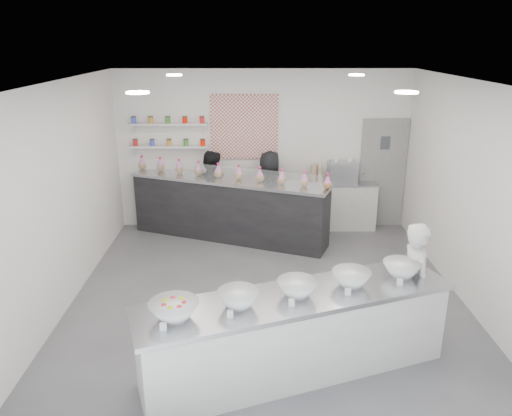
{
  "coord_description": "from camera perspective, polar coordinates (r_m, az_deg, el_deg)",
  "views": [
    {
      "loc": [
        -0.22,
        -6.29,
        3.51
      ],
      "look_at": [
        -0.16,
        0.4,
        1.23
      ],
      "focal_mm": 35.0,
      "sensor_mm": 36.0,
      "label": 1
    }
  ],
  "objects": [
    {
      "name": "ceiling",
      "position": [
        6.31,
        1.51,
        14.16
      ],
      "size": [
        6.0,
        6.0,
        0.0
      ],
      "primitive_type": "plane",
      "rotation": [
        3.14,
        0.0,
        0.0
      ],
      "color": "white",
      "rests_on": "floor"
    },
    {
      "name": "back_door",
      "position": [
        9.91,
        14.25,
        3.85
      ],
      "size": [
        0.88,
        0.04,
        2.1
      ],
      "primitive_type": "cube",
      "color": "gray",
      "rests_on": "floor"
    },
    {
      "name": "staff_right",
      "position": [
        9.31,
        1.56,
        1.77
      ],
      "size": [
        0.77,
        0.5,
        1.57
      ],
      "primitive_type": "imported",
      "rotation": [
        0.0,
        0.0,
        3.15
      ],
      "color": "black",
      "rests_on": "floor"
    },
    {
      "name": "downlight_3",
      "position": [
        8.07,
        11.42,
        14.69
      ],
      "size": [
        0.24,
        0.24,
        0.02
      ],
      "primitive_type": "cylinder",
      "color": "white",
      "rests_on": "ceiling"
    },
    {
      "name": "prep_bowls",
      "position": [
        5.31,
        4.73,
        -9.12
      ],
      "size": [
        3.03,
        1.52,
        0.17
      ],
      "primitive_type": null,
      "rotation": [
        0.0,
        0.0,
        0.34
      ],
      "color": "white",
      "rests_on": "prep_counter"
    },
    {
      "name": "cookie_bags",
      "position": [
        8.89,
        -3.18,
        4.22
      ],
      "size": [
        3.54,
        1.54,
        0.27
      ],
      "primitive_type": null,
      "rotation": [
        0.0,
        0.0,
        -0.38
      ],
      "color": "#D866B9",
      "rests_on": "back_bar"
    },
    {
      "name": "pattern_panel",
      "position": [
        9.4,
        -1.34,
        9.25
      ],
      "size": [
        1.25,
        0.03,
        1.2
      ],
      "primitive_type": "cube",
      "color": "#B24437",
      "rests_on": "back_wall"
    },
    {
      "name": "back_bar",
      "position": [
        9.1,
        -3.1,
        -0.08
      ],
      "size": [
        3.66,
        2.0,
        1.14
      ],
      "primitive_type": "cube",
      "rotation": [
        0.0,
        0.0,
        -0.38
      ],
      "color": "black",
      "rests_on": "floor"
    },
    {
      "name": "preserve_jars",
      "position": [
        9.44,
        -9.97,
        8.59
      ],
      "size": [
        1.45,
        0.1,
        0.56
      ],
      "primitive_type": null,
      "color": "red",
      "rests_on": "jar_shelf_lower"
    },
    {
      "name": "floor",
      "position": [
        7.21,
        1.3,
        -10.34
      ],
      "size": [
        6.0,
        6.0,
        0.0
      ],
      "primitive_type": "plane",
      "color": "#515156",
      "rests_on": "ground"
    },
    {
      "name": "espresso_ledge",
      "position": [
        9.73,
        9.97,
        0.23
      ],
      "size": [
        1.23,
        0.39,
        0.91
      ],
      "primitive_type": "cube",
      "color": "beige",
      "rests_on": "floor"
    },
    {
      "name": "prep_counter",
      "position": [
        5.59,
        4.57,
        -14.18
      ],
      "size": [
        3.53,
        1.91,
        0.94
      ],
      "primitive_type": "cube",
      "rotation": [
        0.0,
        0.0,
        0.34
      ],
      "color": "beige",
      "rests_on": "floor"
    },
    {
      "name": "right_wall",
      "position": [
        7.24,
        23.71,
        1.06
      ],
      "size": [
        0.0,
        6.0,
        6.0
      ],
      "primitive_type": "plane",
      "rotation": [
        1.57,
        0.0,
        -1.57
      ],
      "color": "white",
      "rests_on": "floor"
    },
    {
      "name": "sneeze_guard",
      "position": [
        8.61,
        -4.06,
        3.83
      ],
      "size": [
        3.36,
        1.37,
        0.31
      ],
      "primitive_type": "cube",
      "rotation": [
        0.0,
        0.0,
        -0.38
      ],
      "color": "white",
      "rests_on": "back_bar"
    },
    {
      "name": "cup_stacks",
      "position": [
        9.47,
        6.9,
        3.86
      ],
      "size": [
        0.24,
        0.24,
        0.36
      ],
      "primitive_type": null,
      "color": "#A37B66",
      "rests_on": "espresso_ledge"
    },
    {
      "name": "downlight_0",
      "position": [
        5.45,
        -13.38,
        12.72
      ],
      "size": [
        0.24,
        0.24,
        0.02
      ],
      "primitive_type": "cylinder",
      "color": "white",
      "rests_on": "ceiling"
    },
    {
      "name": "jar_shelf_upper",
      "position": [
        9.43,
        -10.0,
        9.44
      ],
      "size": [
        1.45,
        0.22,
        0.04
      ],
      "primitive_type": "cube",
      "color": "silver",
      "rests_on": "back_wall"
    },
    {
      "name": "staff_left",
      "position": [
        9.33,
        -5.16,
        1.78
      ],
      "size": [
        0.9,
        0.78,
        1.58
      ],
      "primitive_type": "imported",
      "rotation": [
        0.0,
        0.0,
        2.87
      ],
      "color": "black",
      "rests_on": "floor"
    },
    {
      "name": "downlight_1",
      "position": [
        5.56,
        16.83,
        12.55
      ],
      "size": [
        0.24,
        0.24,
        0.02
      ],
      "primitive_type": "cylinder",
      "color": "white",
      "rests_on": "ceiling"
    },
    {
      "name": "downlight_2",
      "position": [
        8.0,
        -9.33,
        14.77
      ],
      "size": [
        0.24,
        0.24,
        0.02
      ],
      "primitive_type": "cylinder",
      "color": "white",
      "rests_on": "ceiling"
    },
    {
      "name": "label_cards",
      "position": [
        4.88,
        3.09,
        -12.45
      ],
      "size": [
        2.66,
        0.04,
        0.07
      ],
      "primitive_type": null,
      "color": "white",
      "rests_on": "prep_counter"
    },
    {
      "name": "jar_shelf_lower",
      "position": [
        9.51,
        -9.86,
        6.95
      ],
      "size": [
        1.45,
        0.22,
        0.04
      ],
      "primitive_type": "cube",
      "color": "silver",
      "rests_on": "back_wall"
    },
    {
      "name": "left_wall",
      "position": [
        7.07,
        -21.47,
        0.95
      ],
      "size": [
        0.0,
        6.0,
        6.0
      ],
      "primitive_type": "plane",
      "rotation": [
        1.57,
        0.0,
        1.57
      ],
      "color": "white",
      "rests_on": "floor"
    },
    {
      "name": "espresso_machine",
      "position": [
        9.54,
        9.85,
        3.97
      ],
      "size": [
        0.53,
        0.36,
        0.4
      ],
      "primitive_type": "cube",
      "color": "#93969E",
      "rests_on": "espresso_ledge"
    },
    {
      "name": "back_wall",
      "position": [
        9.51,
        0.81,
        6.6
      ],
      "size": [
        5.5,
        0.0,
        5.5
      ],
      "primitive_type": "plane",
      "rotation": [
        1.57,
        0.0,
        0.0
      ],
      "color": "white",
      "rests_on": "floor"
    },
    {
      "name": "woman_prep",
      "position": [
        6.25,
        17.73,
        -8.24
      ],
      "size": [
        0.4,
        0.58,
        1.53
      ],
      "primitive_type": "imported",
      "rotation": [
        0.0,
        0.0,
        1.63
      ],
      "color": "silver",
      "rests_on": "floor"
    }
  ]
}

